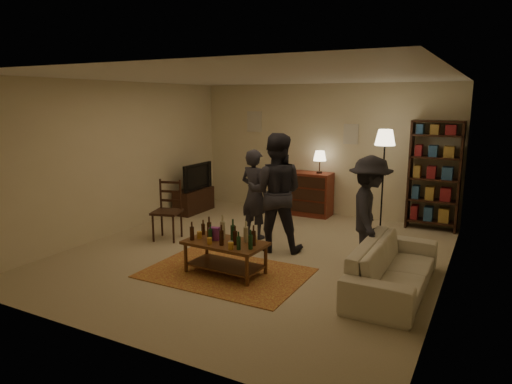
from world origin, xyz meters
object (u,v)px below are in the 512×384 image
Objects in this scene: coffee_table at (225,245)px; person_by_sofa at (369,212)px; floor_lamp at (385,145)px; tv_stand at (194,194)px; dresser at (308,193)px; sofa at (393,267)px; person_left at (254,194)px; dining_chair at (168,207)px; person_right at (275,193)px; bookshelf at (434,174)px.

person_by_sofa reaches higher than coffee_table.
coffee_table is 0.62× the size of floor_lamp.
tv_stand is at bearing 132.27° from coffee_table.
dresser is 3.93m from sofa.
floor_lamp is 2.48m from person_left.
floor_lamp is at bearing -18.13° from dresser.
coffee_table is 3.68m from tv_stand.
dining_chair is 0.77× the size of dresser.
person_left is (-0.45, 1.70, 0.37)m from coffee_table.
person_by_sofa is at bearing -52.32° from dresser.
person_right is (-1.27, -1.84, -0.65)m from floor_lamp.
sofa is (2.17, 0.52, -0.11)m from coffee_table.
floor_lamp is (3.16, 2.15, 1.04)m from dining_chair.
person_right reaches higher than coffee_table.
person_left is at bearing -53.82° from person_right.
dresser is at bearing 22.07° from tv_stand.
floor_lamp reaches higher than person_by_sofa.
tv_stand is (-0.74, 1.78, -0.17)m from dining_chair.
floor_lamp is 0.99× the size of person_right.
bookshelf is at bearing -148.02° from person_right.
bookshelf reaches higher than coffee_table.
bookshelf reaches higher than sofa.
person_left is (1.29, 0.76, 0.22)m from dining_chair.
person_by_sofa is (-0.50, 0.66, 0.50)m from sofa.
person_by_sofa reaches higher than dining_chair.
floor_lamp reaches higher than person_left.
dresser is 2.06m from floor_lamp.
dresser is at bearing -178.43° from bookshelf.
sofa is 1.29× the size of person_by_sofa.
dining_chair is 3.43m from person_by_sofa.
person_left is 0.83× the size of person_right.
person_by_sofa is (-0.55, -2.52, -0.22)m from bookshelf.
floor_lamp reaches higher than coffee_table.
person_left is 2.19m from person_by_sofa.
person_by_sofa reaches higher than tv_stand.
dresser is 0.67× the size of bookshelf.
person_left is at bearing -26.76° from tv_stand.
tv_stand is 0.65× the size of person_by_sofa.
bookshelf reaches higher than person_by_sofa.
bookshelf is (4.69, 0.98, 0.65)m from tv_stand.
dresser is 0.72× the size of person_right.
person_by_sofa is at bearing -20.35° from tv_stand.
tv_stand is 0.68× the size of person_left.
floor_lamp reaches higher than sofa.
dining_chair is at bearing 44.47° from person_left.
dresser is 1.97m from person_left.
tv_stand is 0.52× the size of bookshelf.
person_left is at bearing -143.16° from bookshelf.
bookshelf is 3.34m from person_left.
coffee_table is 0.71× the size of person_by_sofa.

